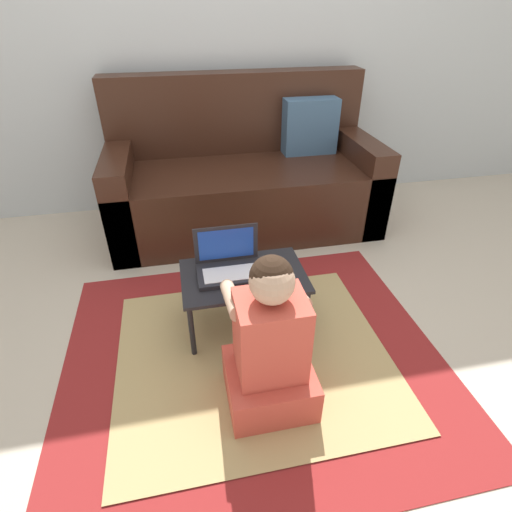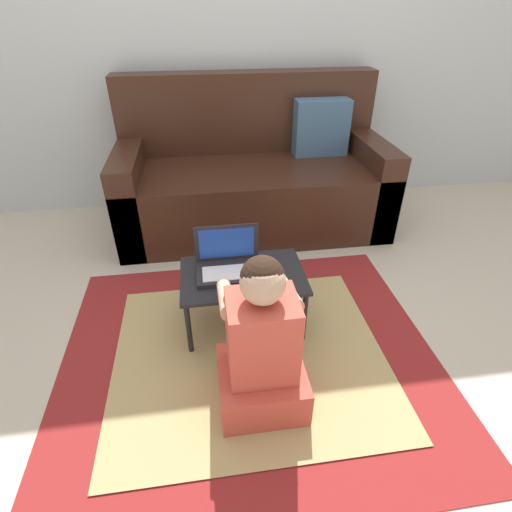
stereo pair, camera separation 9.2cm
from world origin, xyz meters
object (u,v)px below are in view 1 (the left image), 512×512
object	(u,v)px
laptop_desk	(244,280)
computer_mouse	(274,272)
person_seated	(270,347)
couch	(245,179)
laptop	(229,266)

from	to	relation	value
laptop_desk	computer_mouse	bearing A→B (deg)	-12.65
laptop_desk	person_seated	xyz separation A→B (m)	(0.02, -0.44, 0.02)
couch	laptop	distance (m)	1.05
person_seated	couch	bearing A→B (deg)	83.14
laptop_desk	person_seated	distance (m)	0.44
laptop	person_seated	distance (m)	0.48
person_seated	laptop_desk	bearing A→B (deg)	92.22
couch	person_seated	xyz separation A→B (m)	(-0.18, -1.49, -0.04)
computer_mouse	laptop_desk	bearing A→B (deg)	167.35
laptop	laptop_desk	bearing A→B (deg)	-27.89
couch	laptop_desk	world-z (taller)	couch
couch	laptop	size ratio (longest dim) A/B	5.87
couch	laptop	xyz separation A→B (m)	(-0.26, -1.02, 0.01)
laptop_desk	laptop	bearing A→B (deg)	152.11
laptop_desk	laptop	distance (m)	0.10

